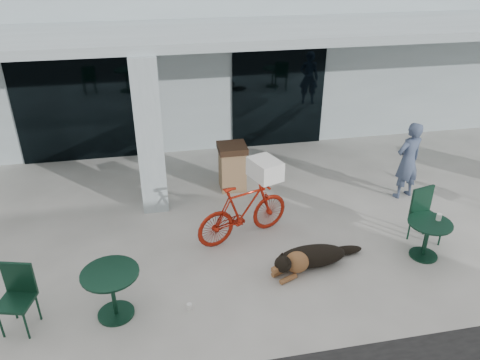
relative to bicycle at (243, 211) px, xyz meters
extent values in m
plane|color=beige|center=(-0.06, -0.88, -0.56)|extent=(80.00, 80.00, 0.00)
cube|color=#AEBFC5|center=(-0.06, 7.62, 1.69)|extent=(22.00, 7.00, 4.50)
cube|color=black|center=(-3.26, 4.10, 0.79)|extent=(2.80, 0.06, 2.70)
cube|color=black|center=(1.74, 4.10, 0.79)|extent=(2.40, 0.06, 2.70)
cube|color=#AEBFC5|center=(-1.56, 1.42, 1.00)|extent=(0.50, 0.50, 3.12)
cube|color=#AEBFC5|center=(-0.06, 2.72, 2.65)|extent=(22.00, 2.80, 0.18)
imported|color=#A11D0D|center=(0.00, 0.00, 0.00)|extent=(1.94, 1.13, 1.12)
cube|color=white|center=(0.42, 0.15, 0.74)|extent=(0.62, 0.71, 0.35)
cylinder|color=white|center=(-1.18, -1.71, -0.51)|extent=(0.10, 0.10, 0.10)
imported|color=#404F6C|center=(3.67, 0.85, 0.28)|extent=(0.69, 0.54, 1.68)
cylinder|color=white|center=(3.16, -1.14, 0.19)|extent=(0.11, 0.11, 0.12)
camera|label=1|loc=(-1.45, -7.09, 4.45)|focal=35.00mm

